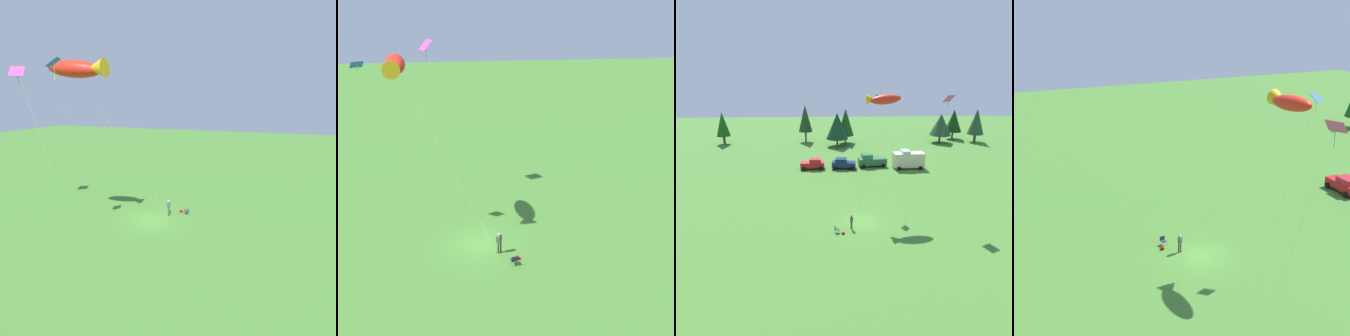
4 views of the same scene
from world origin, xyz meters
TOP-DOWN VIEW (x-y plane):
  - ground_plane at (0.00, 0.00)m, footprint 160.00×160.00m
  - person_kite_flyer at (-1.22, -1.48)m, footprint 0.43×0.51m
  - folding_chair at (-2.99, -2.43)m, footprint 0.56×0.56m
  - backpack_on_grass at (-2.22, -2.76)m, footprint 0.36×0.29m
  - kite_large_fish at (2.94, 5.72)m, footprint 6.73×8.09m
  - kite_diamond_blue at (2.96, 8.13)m, footprint 3.50×6.83m
  - kite_diamond_rainbow at (10.57, 3.88)m, footprint 2.54×3.03m

SIDE VIEW (x-z plane):
  - ground_plane at x=0.00m, z-range 0.00..0.00m
  - backpack_on_grass at x=-2.22m, z-range 0.00..0.22m
  - folding_chair at x=-2.99m, z-range 0.08..0.90m
  - person_kite_flyer at x=-1.22m, z-range 0.15..1.89m
  - kite_diamond_blue at x=2.96m, z-range 6.20..20.31m
  - kite_diamond_rainbow at x=10.57m, z-range 6.44..20.86m
  - kite_large_fish at x=2.94m, z-range 6.50..20.97m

